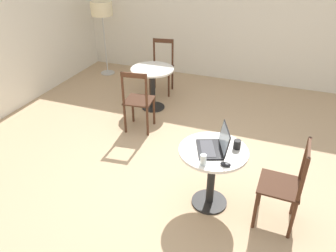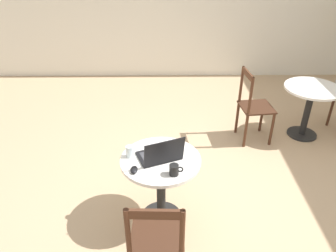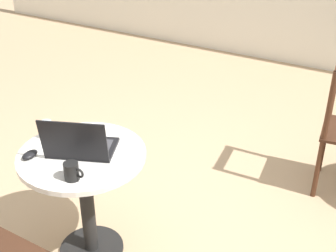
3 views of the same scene
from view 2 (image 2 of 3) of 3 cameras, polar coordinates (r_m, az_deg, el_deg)
ground_plane at (r=3.61m, az=5.69°, el=-10.81°), size 16.00×16.00×0.00m
wall_back at (r=6.00m, az=3.24°, el=20.93°), size 9.40×0.06×2.70m
cafe_table_near at (r=2.94m, az=-1.26°, el=-8.48°), size 0.70×0.70×0.70m
cafe_table_mid at (r=4.58m, az=23.51°, el=4.22°), size 0.70×0.70×0.70m
chair_near_front at (r=2.47m, az=-1.97°, el=-20.19°), size 0.41×0.41×0.96m
chair_mid_left at (r=4.28m, az=14.62°, el=3.20°), size 0.44×0.44×0.96m
laptop at (r=2.80m, az=-1.32°, el=-4.94°), size 0.43×0.39×0.25m
mouse at (r=2.70m, az=-5.94°, el=-7.57°), size 0.06×0.10×0.03m
mug at (r=2.64m, az=1.11°, el=-7.65°), size 0.11×0.07×0.09m
drinking_glass at (r=2.84m, az=-6.74°, el=-4.45°), size 0.06×0.06×0.11m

